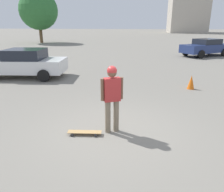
{
  "coord_description": "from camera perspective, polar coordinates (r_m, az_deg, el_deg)",
  "views": [
    {
      "loc": [
        -5.24,
        -0.68,
        2.77
      ],
      "look_at": [
        0.0,
        0.0,
        1.01
      ],
      "focal_mm": 35.0,
      "sensor_mm": 36.0,
      "label": 1
    }
  ],
  "objects": [
    {
      "name": "car_parked_near",
      "position": [
        12.62,
        -21.84,
        8.0
      ],
      "size": [
        2.36,
        4.4,
        1.49
      ],
      "rotation": [
        0.0,
        0.0,
        1.66
      ],
      "color": "silver",
      "rests_on": "ground_plane"
    },
    {
      "name": "person",
      "position": [
        5.55,
        0.0,
        0.65
      ],
      "size": [
        0.35,
        0.55,
        1.79
      ],
      "rotation": [
        0.0,
        0.0,
        -1.15
      ],
      "color": "#7A6B56",
      "rests_on": "ground_plane"
    },
    {
      "name": "tree_distant",
      "position": [
        35.03,
        -18.63,
        20.43
      ],
      "size": [
        5.42,
        5.42,
        7.23
      ],
      "color": "brown",
      "rests_on": "ground_plane"
    },
    {
      "name": "skateboard",
      "position": [
        5.81,
        -7.17,
        -9.37
      ],
      "size": [
        0.3,
        0.89,
        0.09
      ],
      "rotation": [
        0.0,
        0.0,
        1.66
      ],
      "color": "tan",
      "rests_on": "ground_plane"
    },
    {
      "name": "traffic_cone",
      "position": [
        10.24,
        19.97,
        3.42
      ],
      "size": [
        0.31,
        0.31,
        0.61
      ],
      "color": "orange",
      "rests_on": "ground_plane"
    },
    {
      "name": "ground_plane",
      "position": [
        5.97,
        0.0,
        -9.19
      ],
      "size": [
        220.0,
        220.0,
        0.0
      ],
      "primitive_type": "plane",
      "color": "gray"
    },
    {
      "name": "car_parked_far",
      "position": [
        21.32,
        23.3,
        11.66
      ],
      "size": [
        3.96,
        4.73,
        1.49
      ],
      "rotation": [
        0.0,
        0.0,
        2.16
      ],
      "color": "navy",
      "rests_on": "ground_plane"
    }
  ]
}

